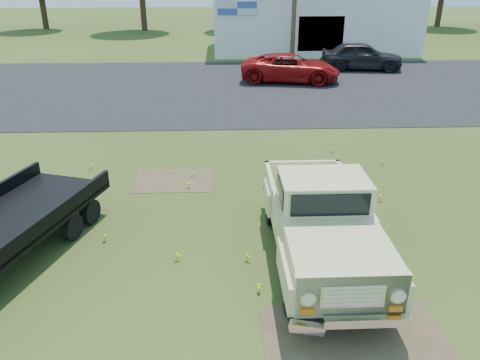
% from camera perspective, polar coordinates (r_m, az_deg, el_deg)
% --- Properties ---
extents(ground, '(140.00, 140.00, 0.00)m').
position_cam_1_polar(ground, '(10.23, 1.45, -8.02)').
color(ground, '#304315').
rests_on(ground, ground).
extents(asphalt_lot, '(90.00, 14.00, 0.02)m').
position_cam_1_polar(asphalt_lot, '(24.25, -0.85, 11.28)').
color(asphalt_lot, black).
rests_on(asphalt_lot, ground).
extents(dirt_patch_a, '(3.00, 2.00, 0.01)m').
position_cam_1_polar(dirt_patch_a, '(8.12, 14.14, -18.94)').
color(dirt_patch_a, '#4E3929').
rests_on(dirt_patch_a, ground).
extents(dirt_patch_b, '(2.20, 1.60, 0.01)m').
position_cam_1_polar(dirt_patch_b, '(13.37, -8.10, -0.09)').
color(dirt_patch_b, '#4E3929').
rests_on(dirt_patch_b, ground).
extents(commercial_building, '(14.20, 8.20, 4.15)m').
position_cam_1_polar(commercial_building, '(36.38, 8.60, 18.75)').
color(commercial_building, silver).
rests_on(commercial_building, ground).
extents(vintage_pickup_truck, '(2.02, 5.16, 1.87)m').
position_cam_1_polar(vintage_pickup_truck, '(9.45, 9.85, -4.74)').
color(vintage_pickup_truck, beige).
rests_on(vintage_pickup_truck, ground).
extents(red_pickup, '(5.49, 3.21, 1.43)m').
position_cam_1_polar(red_pickup, '(25.44, 6.17, 13.41)').
color(red_pickup, maroon).
rests_on(red_pickup, ground).
extents(dark_sedan, '(4.92, 2.52, 1.60)m').
position_cam_1_polar(dark_sedan, '(29.34, 14.58, 14.41)').
color(dark_sedan, black).
rests_on(dark_sedan, ground).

